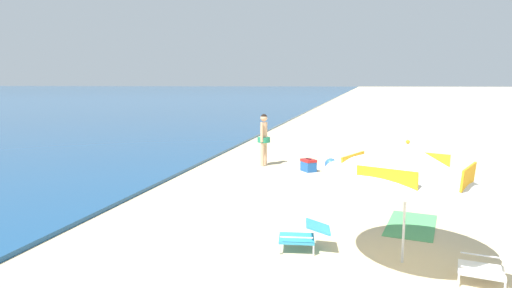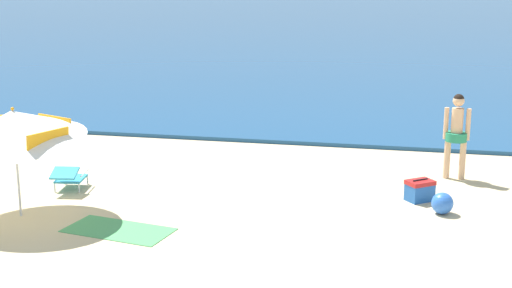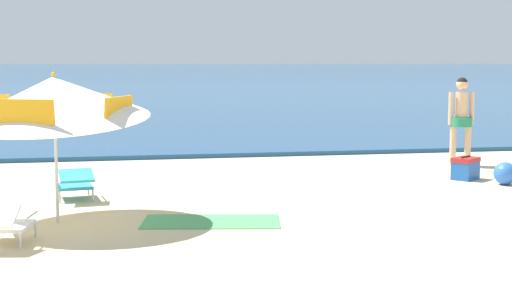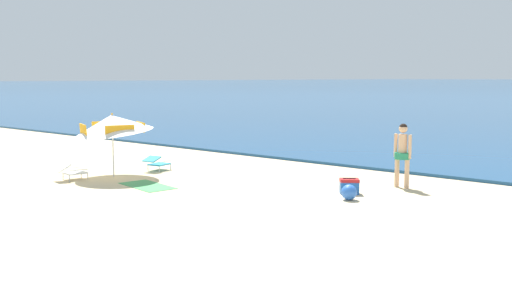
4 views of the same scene
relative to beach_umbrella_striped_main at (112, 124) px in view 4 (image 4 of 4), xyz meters
name	(u,v)px [view 4 (image 4 of 4)]	position (x,y,z in m)	size (l,w,h in m)	color
ground_plane	(131,236)	(5.75, -3.87, -1.64)	(800.00, 800.00, 0.00)	#D1BA8E
beach_umbrella_striped_main	(112,124)	(0.00, 0.00, 0.00)	(3.21, 3.24, 2.07)	silver
lounge_chair_under_umbrella	(71,171)	(-0.53, -1.16, -1.37)	(0.69, 0.97, 0.52)	white
lounge_chair_beside_umbrella	(157,162)	(0.16, 1.60, -1.36)	(0.66, 0.93, 0.50)	teal
person_standing_near_shore	(403,151)	(7.67, 4.03, -0.60)	(0.53, 0.44, 1.80)	#D8A87F
cooler_box	(349,186)	(6.96, 2.37, -1.44)	(0.61, 0.58, 0.43)	#1E56A8
beach_ball	(349,192)	(7.35, 1.69, -1.44)	(0.39, 0.39, 0.39)	blue
beach_towel	(147,186)	(1.99, -0.33, -1.63)	(0.90, 1.80, 0.01)	#4C9E5B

